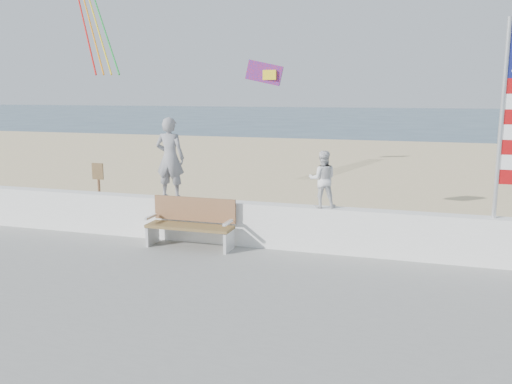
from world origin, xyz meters
TOP-DOWN VIEW (x-y plane):
  - ground at (0.00, 0.00)m, footprint 220.00×220.00m
  - sand at (0.00, 9.00)m, footprint 90.00×40.00m
  - seawall at (0.00, 2.00)m, footprint 30.00×0.35m
  - adult at (-1.77, 2.00)m, footprint 0.64×0.43m
  - child at (1.50, 2.00)m, footprint 0.63×0.54m
  - bench at (-1.11, 1.55)m, footprint 1.80×0.57m
  - flag at (4.77, 2.00)m, footprint 0.50×0.08m
  - parafoil_kite at (-0.27, 4.08)m, footprint 0.92×0.38m
  - big_kite at (-7.43, 7.92)m, footprint 3.61×3.23m
  - sign at (-4.55, 3.49)m, footprint 0.32×0.07m

SIDE VIEW (x-z plane):
  - ground at x=0.00m, z-range 0.00..0.00m
  - sand at x=0.00m, z-range 0.00..0.08m
  - seawall at x=0.00m, z-range 0.18..1.08m
  - bench at x=-1.11m, z-range 0.19..1.19m
  - sign at x=-4.55m, z-range 0.21..1.67m
  - child at x=1.50m, z-range 1.08..2.20m
  - adult at x=-1.77m, z-range 1.08..2.81m
  - flag at x=4.77m, z-range 1.24..4.74m
  - parafoil_kite at x=-0.27m, z-range 3.45..4.06m
  - big_kite at x=-7.43m, z-range 3.88..8.40m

